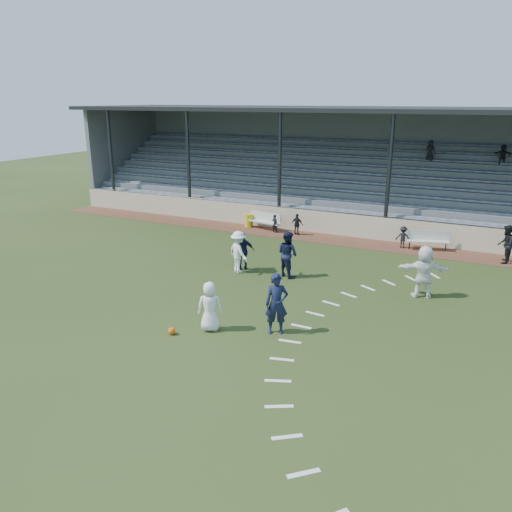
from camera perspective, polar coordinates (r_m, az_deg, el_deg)
The scene contains 19 objects.
ground at distance 17.53m, azimuth -3.60°, elevation -6.28°, with size 90.00×90.00×0.00m, color #2B3B18.
cinder_track at distance 26.64m, azimuth 7.55°, elevation 2.02°, with size 34.00×2.00×0.02m, color brown.
retaining_wall at distance 27.46m, azimuth 8.31°, elevation 3.73°, with size 34.00×0.18×1.20m, color beige.
bench_left at distance 28.11m, azimuth 1.05°, elevation 4.20°, with size 2.04×0.83×0.95m.
bench_right at distance 25.68m, azimuth 19.12°, elevation 1.93°, with size 2.03×1.01×0.95m.
trash_bin at distance 28.69m, azimuth -0.86°, elevation 4.08°, with size 0.46×0.46×0.74m, color yellow.
football at distance 16.02m, azimuth -9.62°, elevation -8.45°, with size 0.23×0.23×0.23m, color orange.
player_white_lead at distance 15.87m, azimuth -5.30°, elevation -5.77°, with size 0.79×0.51×1.62m, color white.
player_navy_lead at distance 15.57m, azimuth 2.37°, elevation -5.49°, with size 0.72×0.47×1.97m, color #141938.
player_navy_mid at distance 20.57m, azimuth 3.62°, elevation 0.24°, with size 0.94×0.73×1.93m, color #141938.
player_white_wing at distance 21.04m, azimuth -1.99°, elevation 0.47°, with size 1.16×0.67×1.79m, color white.
player_navy_wing at distance 21.40m, azimuth -1.47°, elevation 0.56°, with size 0.96×0.40×1.65m, color #141938.
player_white_back at distance 19.39m, azimuth 18.63°, elevation -1.69°, with size 1.83×0.58×1.98m, color white.
official at distance 24.82m, azimuth 26.62°, elevation 1.22°, with size 0.84×0.66×1.73m, color black.
sub_left_near at distance 27.44m, azimuth 2.17°, elevation 3.73°, with size 0.37×0.24×1.01m, color black.
sub_left_far at distance 27.04m, azimuth 4.72°, elevation 3.64°, with size 0.68×0.28×1.15m, color black.
sub_right at distance 25.60m, azimuth 16.45°, elevation 2.09°, with size 0.70×0.40×1.09m, color black.
grandstand at distance 31.59m, azimuth 11.11°, elevation 8.36°, with size 34.60×9.00×6.61m.
penalty_arc at distance 16.07m, azimuth 9.47°, elevation -8.79°, with size 3.89×14.63×0.01m.
Camera 1 is at (7.98, -13.91, 7.07)m, focal length 35.00 mm.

